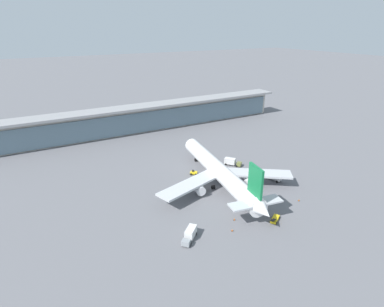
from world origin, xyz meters
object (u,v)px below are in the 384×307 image
Objects in this scene: service_truck_on_taxiway_yellow at (275,219)px; safety_cone_delta at (232,230)px; airliner_on_stand at (220,172)px; safety_cone_bravo at (299,200)px; safety_cone_charlie at (234,219)px; service_truck_mid_apron_red at (274,176)px; service_truck_under_wing_grey at (190,234)px; safety_cone_alpha at (261,207)px; service_truck_by_tail_olive at (232,162)px; service_truck_near_nose_yellow at (194,173)px.

service_truck_on_taxiway_yellow is 9.28× the size of safety_cone_delta.
safety_cone_bravo is (17.49, -22.94, -5.42)m from airliner_on_stand.
service_truck_mid_apron_red is at bearing 26.42° from safety_cone_charlie.
service_truck_under_wing_grey reaches higher than safety_cone_alpha.
safety_cone_charlie is 1.00× the size of safety_cone_delta.
safety_cone_charlie and safety_cone_delta have the same top height.
service_truck_by_tail_olive is 10.32× the size of safety_cone_delta.
safety_cone_charlie is (-11.86, -1.36, 0.00)m from safety_cone_alpha.
safety_cone_alpha is at bearing -143.19° from service_truck_mid_apron_red.
safety_cone_delta is (-14.34, 2.39, -0.49)m from service_truck_on_taxiway_yellow.
safety_cone_charlie is at bearing -153.58° from service_truck_mid_apron_red.
service_truck_under_wing_grey and service_truck_by_tail_olive have the same top height.
service_truck_near_nose_yellow is at bearing 58.72° from service_truck_under_wing_grey.
service_truck_mid_apron_red is 16.79m from safety_cone_bravo.
service_truck_on_taxiway_yellow is at bearing -132.19° from service_truck_mid_apron_red.
service_truck_on_taxiway_yellow reaches higher than safety_cone_bravo.
safety_cone_charlie is (-26.38, 1.52, 0.00)m from safety_cone_bravo.
service_truck_near_nose_yellow is at bearing 106.59° from airliner_on_stand.
safety_cone_alpha is (-18.03, -13.49, -1.37)m from service_truck_mid_apron_red.
safety_cone_charlie is (-23.99, -34.30, -1.37)m from service_truck_by_tail_olive.
safety_cone_alpha is 1.00× the size of safety_cone_delta.
safety_cone_charlie is at bearing 176.71° from safety_cone_bravo.
service_truck_mid_apron_red is 10.91× the size of safety_cone_charlie.
service_truck_near_nose_yellow is 33.60m from safety_cone_alpha.
service_truck_near_nose_yellow is at bearing 76.85° from safety_cone_delta.
service_truck_near_nose_yellow is at bearing -179.90° from service_truck_by_tail_olive.
service_truck_near_nose_yellow reaches higher than safety_cone_alpha.
service_truck_by_tail_olive is (40.57, 35.67, 0.00)m from service_truck_under_wing_grey.
safety_cone_delta is at bearing -103.15° from service_truck_near_nose_yellow.
service_truck_by_tail_olive is (-5.90, 19.45, 0.00)m from service_truck_mid_apron_red.
safety_cone_delta is at bearing -132.78° from safety_cone_charlie.
service_truck_on_taxiway_yellow is at bearing -32.50° from safety_cone_charlie.
airliner_on_stand reaches higher than service_truck_on_taxiway_yellow.
safety_cone_alpha is at bearing 5.49° from service_truck_under_wing_grey.
safety_cone_delta is at bearing -174.87° from safety_cone_bravo.
airliner_on_stand reaches higher than service_truck_near_nose_yellow.
safety_cone_alpha and safety_cone_bravo have the same top height.
safety_cone_alpha is at bearing -78.35° from service_truck_near_nose_yellow.
safety_cone_alpha is at bearing -81.61° from airliner_on_stand.
service_truck_mid_apron_red is 10.91× the size of safety_cone_bravo.
safety_cone_delta is (-27.91, -38.54, -1.37)m from service_truck_by_tail_olive.
safety_cone_bravo is at bearing -86.17° from service_truck_by_tail_olive.
service_truck_mid_apron_red is at bearing -17.39° from airliner_on_stand.
service_truck_near_nose_yellow is 41.25m from service_truck_on_taxiway_yellow.
service_truck_mid_apron_red is 10.91× the size of safety_cone_alpha.
safety_cone_delta is at bearing -160.48° from safety_cone_alpha.
service_truck_under_wing_grey is 16.70m from safety_cone_charlie.
service_truck_mid_apron_red is at bearing 77.91° from safety_cone_bravo.
safety_cone_bravo is at bearing 5.13° from safety_cone_delta.
service_truck_on_taxiway_yellow is (5.35, -40.90, -0.07)m from service_truck_near_nose_yellow.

